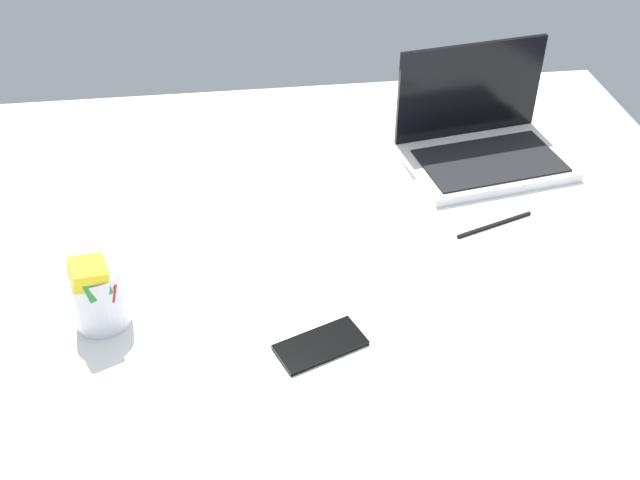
{
  "coord_description": "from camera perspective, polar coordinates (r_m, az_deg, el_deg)",
  "views": [
    {
      "loc": [
        -3.31,
        -104.32,
        104.88
      ],
      "look_at": [
        10.09,
        -0.92,
        24.0
      ],
      "focal_mm": 42.69,
      "sensor_mm": 36.0,
      "label": 1
    }
  ],
  "objects": [
    {
      "name": "bed_mattress",
      "position": [
        1.42,
        -4.11,
        -4.89
      ],
      "size": [
        180.0,
        140.0,
        18.0
      ],
      "primitive_type": "cube",
      "color": "white",
      "rests_on": "ground"
    },
    {
      "name": "laptop",
      "position": [
        1.67,
        12.02,
        7.29
      ],
      "size": [
        36.31,
        28.07,
        23.0
      ],
      "rotation": [
        0.0,
        0.0,
        0.16
      ],
      "color": "silver",
      "rests_on": "bed_mattress"
    },
    {
      "name": "snack_cup",
      "position": [
        1.26,
        -16.29,
        -3.78
      ],
      "size": [
        9.08,
        10.02,
        14.24
      ],
      "color": "silver",
      "rests_on": "bed_mattress"
    },
    {
      "name": "cell_phone",
      "position": [
        1.21,
        0.04,
        -7.88
      ],
      "size": [
        15.52,
        11.46,
        0.8
      ],
      "primitive_type": "cube",
      "rotation": [
        0.0,
        0.0,
        5.09
      ],
      "color": "black",
      "rests_on": "bed_mattress"
    },
    {
      "name": "charger_cable",
      "position": [
        1.49,
        12.95,
        1.12
      ],
      "size": [
        16.24,
        6.19,
        0.6
      ],
      "primitive_type": "cube",
      "rotation": [
        0.0,
        0.0,
        0.34
      ],
      "color": "black",
      "rests_on": "bed_mattress"
    }
  ]
}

